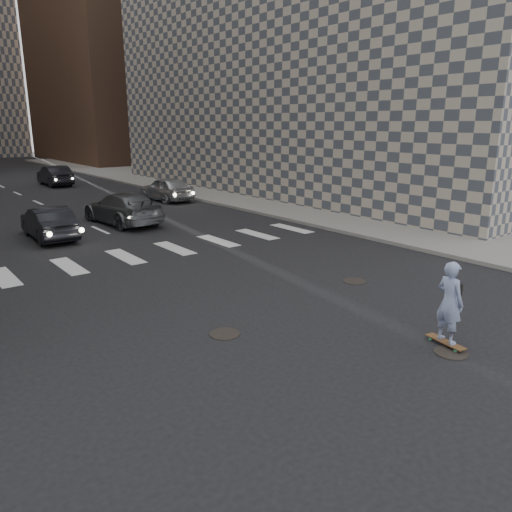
% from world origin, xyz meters
% --- Properties ---
extents(ground, '(160.00, 160.00, 0.00)m').
position_xyz_m(ground, '(0.00, 0.00, 0.00)').
color(ground, black).
rests_on(ground, ground).
extents(sidewalk_right, '(13.00, 80.00, 0.15)m').
position_xyz_m(sidewalk_right, '(14.50, 20.00, 0.07)').
color(sidewalk_right, gray).
rests_on(sidewalk_right, ground).
extents(building_right, '(15.00, 33.00, 22.00)m').
position_xyz_m(building_right, '(18.49, 18.49, 10.98)').
color(building_right, '#ADA08E').
rests_on(building_right, ground).
extents(tower_right, '(18.00, 24.00, 36.00)m').
position_xyz_m(tower_right, '(20.00, 55.00, 18.00)').
color(tower_right, brown).
rests_on(tower_right, ground).
extents(manhole_a, '(0.70, 0.70, 0.02)m').
position_xyz_m(manhole_a, '(1.20, -2.50, 0.01)').
color(manhole_a, black).
rests_on(manhole_a, ground).
extents(manhole_b, '(0.70, 0.70, 0.02)m').
position_xyz_m(manhole_b, '(-2.00, 1.20, 0.01)').
color(manhole_b, black).
rests_on(manhole_b, ground).
extents(manhole_c, '(0.70, 0.70, 0.02)m').
position_xyz_m(manhole_c, '(3.30, 2.00, 0.01)').
color(manhole_c, black).
rests_on(manhole_c, ground).
extents(skateboarder, '(0.54, 0.98, 1.89)m').
position_xyz_m(skateboarder, '(1.44, -2.21, 0.99)').
color(skateboarder, brown).
rests_on(skateboarder, ground).
extents(traffic_car_a, '(1.54, 4.10, 1.34)m').
position_xyz_m(traffic_car_a, '(-2.26, 13.63, 0.67)').
color(traffic_car_a, black).
rests_on(traffic_car_a, ground).
extents(traffic_car_b, '(2.45, 5.21, 1.47)m').
position_xyz_m(traffic_car_b, '(1.45, 14.80, 0.74)').
color(traffic_car_b, '#56595D').
rests_on(traffic_car_b, ground).
extents(traffic_car_d, '(1.99, 4.37, 1.46)m').
position_xyz_m(traffic_car_d, '(6.50, 20.00, 0.73)').
color(traffic_car_d, silver).
rests_on(traffic_car_d, ground).
extents(traffic_car_e, '(1.66, 4.58, 1.50)m').
position_xyz_m(traffic_car_e, '(3.42, 32.00, 0.75)').
color(traffic_car_e, black).
rests_on(traffic_car_e, ground).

